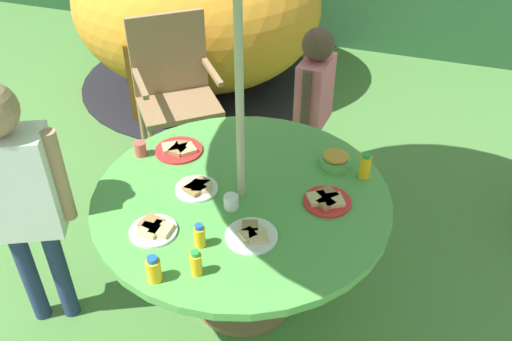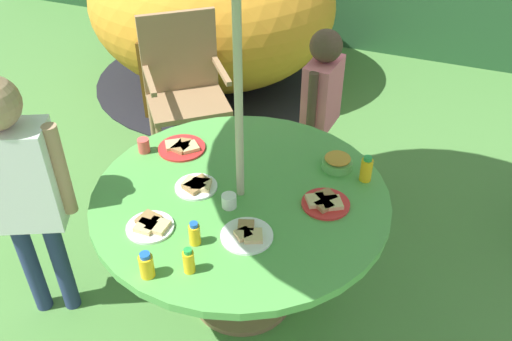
# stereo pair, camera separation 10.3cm
# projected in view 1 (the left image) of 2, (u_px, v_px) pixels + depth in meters

# --- Properties ---
(ground_plane) EXTENTS (10.00, 10.00, 0.02)m
(ground_plane) POSITION_uv_depth(u_px,v_px,m) (244.00, 296.00, 2.93)
(ground_plane) COLOR #477A38
(garden_table) EXTENTS (1.38, 1.38, 0.71)m
(garden_table) POSITION_uv_depth(u_px,v_px,m) (242.00, 212.00, 2.56)
(garden_table) COLOR brown
(garden_table) RESTS_ON ground_plane
(wooden_chair) EXTENTS (0.67, 0.66, 1.04)m
(wooden_chair) POSITION_uv_depth(u_px,v_px,m) (174.00, 85.00, 3.61)
(wooden_chair) COLOR #93704C
(wooden_chair) RESTS_ON ground_plane
(dome_tent) EXTENTS (2.37, 2.37, 1.37)m
(dome_tent) POSITION_uv_depth(u_px,v_px,m) (197.00, 7.00, 4.51)
(dome_tent) COLOR orange
(dome_tent) RESTS_ON ground_plane
(child_in_pink_shirt) EXTENTS (0.19, 0.38, 1.12)m
(child_in_pink_shirt) POSITION_uv_depth(u_px,v_px,m) (315.00, 93.00, 3.26)
(child_in_pink_shirt) COLOR #3F3F47
(child_in_pink_shirt) RESTS_ON ground_plane
(child_in_white_shirt) EXTENTS (0.42, 0.32, 1.34)m
(child_in_white_shirt) POSITION_uv_depth(u_px,v_px,m) (15.00, 185.00, 2.32)
(child_in_white_shirt) COLOR navy
(child_in_white_shirt) RESTS_ON ground_plane
(snack_bowl) EXTENTS (0.15, 0.15, 0.07)m
(snack_bowl) POSITION_uv_depth(u_px,v_px,m) (336.00, 159.00, 2.65)
(snack_bowl) COLOR #66B259
(snack_bowl) RESTS_ON garden_table
(plate_back_edge) EXTENTS (0.24, 0.24, 0.03)m
(plate_back_edge) POSITION_uv_depth(u_px,v_px,m) (179.00, 149.00, 2.76)
(plate_back_edge) COLOR red
(plate_back_edge) RESTS_ON garden_table
(plate_mid_right) EXTENTS (0.22, 0.22, 0.03)m
(plate_mid_right) POSITION_uv_depth(u_px,v_px,m) (252.00, 235.00, 2.26)
(plate_mid_right) COLOR white
(plate_mid_right) RESTS_ON garden_table
(plate_front_edge) EXTENTS (0.22, 0.22, 0.03)m
(plate_front_edge) POSITION_uv_depth(u_px,v_px,m) (327.00, 200.00, 2.44)
(plate_front_edge) COLOR red
(plate_front_edge) RESTS_ON garden_table
(plate_near_left) EXTENTS (0.20, 0.20, 0.03)m
(plate_near_left) POSITION_uv_depth(u_px,v_px,m) (197.00, 187.00, 2.51)
(plate_near_left) COLOR white
(plate_near_left) RESTS_ON garden_table
(plate_far_left) EXTENTS (0.20, 0.20, 0.03)m
(plate_far_left) POSITION_uv_depth(u_px,v_px,m) (154.00, 229.00, 2.28)
(plate_far_left) COLOR white
(plate_far_left) RESTS_ON garden_table
(juice_bottle_near_right) EXTENTS (0.05, 0.05, 0.12)m
(juice_bottle_near_right) POSITION_uv_depth(u_px,v_px,m) (196.00, 263.00, 2.07)
(juice_bottle_near_right) COLOR yellow
(juice_bottle_near_right) RESTS_ON garden_table
(juice_bottle_far_right) EXTENTS (0.06, 0.06, 0.12)m
(juice_bottle_far_right) POSITION_uv_depth(u_px,v_px,m) (154.00, 269.00, 2.05)
(juice_bottle_far_right) COLOR yellow
(juice_bottle_far_right) RESTS_ON garden_table
(juice_bottle_center_front) EXTENTS (0.06, 0.06, 0.13)m
(juice_bottle_center_front) POSITION_uv_depth(u_px,v_px,m) (365.00, 166.00, 2.56)
(juice_bottle_center_front) COLOR yellow
(juice_bottle_center_front) RESTS_ON garden_table
(juice_bottle_center_back) EXTENTS (0.05, 0.05, 0.11)m
(juice_bottle_center_back) POSITION_uv_depth(u_px,v_px,m) (200.00, 236.00, 2.20)
(juice_bottle_center_back) COLOR yellow
(juice_bottle_center_back) RESTS_ON garden_table
(cup_near) EXTENTS (0.07, 0.07, 0.06)m
(cup_near) POSITION_uv_depth(u_px,v_px,m) (231.00, 202.00, 2.40)
(cup_near) COLOR white
(cup_near) RESTS_ON garden_table
(cup_far) EXTENTS (0.06, 0.06, 0.07)m
(cup_far) POSITION_uv_depth(u_px,v_px,m) (140.00, 149.00, 2.72)
(cup_far) COLOR #E04C47
(cup_far) RESTS_ON garden_table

